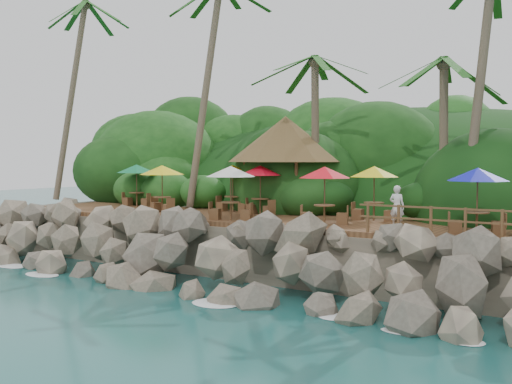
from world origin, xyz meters
The scene contains 12 objects.
ground centered at (0.00, 0.00, 0.00)m, with size 140.00×140.00×0.00m, color #19514F.
land_base centered at (0.00, 16.00, 1.05)m, with size 32.00×25.20×2.10m, color gray.
jungle_hill centered at (0.00, 23.50, 0.00)m, with size 44.80×28.00×15.40m, color #143811.
seawall centered at (0.00, 2.00, 1.15)m, with size 29.00×4.00×2.30m, color gray, non-canonical shape.
terrace centered at (0.00, 6.00, 2.20)m, with size 26.00×5.00×0.20m, color brown.
jungle_foliage centered at (0.00, 15.00, 0.00)m, with size 44.00×16.00×12.00m, color #143811, non-canonical shape.
foam_line centered at (0.00, 0.30, 0.03)m, with size 25.20×0.80×0.06m.
palms centered at (1.72, 8.94, 11.83)m, with size 34.92×6.86×13.61m.
palapa centered at (-0.37, 9.14, 5.79)m, with size 5.55×5.55×4.60m.
dining_clusters centered at (1.50, 5.99, 4.16)m, with size 22.51×5.26×2.25m.
railing centered at (8.97, 3.65, 2.91)m, with size 6.10×0.10×1.00m.
waiter centered at (6.61, 5.44, 3.09)m, with size 0.57×0.38×1.57m, color silver.
Camera 1 is at (14.47, -15.82, 4.84)m, focal length 42.23 mm.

